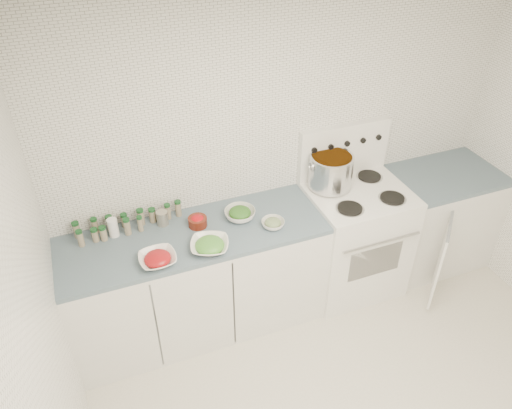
# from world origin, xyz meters

# --- Properties ---
(room_walls) EXTENTS (3.54, 3.04, 2.52)m
(room_walls) POSITION_xyz_m (0.00, 0.00, 1.56)
(room_walls) COLOR white
(room_walls) RESTS_ON ground
(counter_left) EXTENTS (1.85, 0.62, 0.90)m
(counter_left) POSITION_xyz_m (-0.82, 1.19, 0.45)
(counter_left) COLOR white
(counter_left) RESTS_ON ground
(stove) EXTENTS (0.76, 0.70, 1.36)m
(stove) POSITION_xyz_m (0.48, 1.19, 0.50)
(stove) COLOR white
(stove) RESTS_ON ground
(counter_right) EXTENTS (0.89, 0.91, 0.90)m
(counter_right) POSITION_xyz_m (1.30, 1.19, 0.45)
(counter_right) COLOR white
(counter_right) RESTS_ON ground
(stock_pot) EXTENTS (0.35, 0.33, 0.25)m
(stock_pot) POSITION_xyz_m (0.30, 1.33, 1.08)
(stock_pot) COLOR silver
(stock_pot) RESTS_ON stove
(bowl_tomato) EXTENTS (0.24, 0.24, 0.08)m
(bowl_tomato) POSITION_xyz_m (-1.11, 0.99, 0.93)
(bowl_tomato) COLOR white
(bowl_tomato) RESTS_ON counter_left
(bowl_snowpea) EXTENTS (0.32, 0.32, 0.08)m
(bowl_snowpea) POSITION_xyz_m (-0.77, 0.99, 0.94)
(bowl_snowpea) COLOR white
(bowl_snowpea) RESTS_ON counter_left
(bowl_broccoli) EXTENTS (0.24, 0.24, 0.09)m
(bowl_broccoli) POSITION_xyz_m (-0.47, 1.24, 0.94)
(bowl_broccoli) COLOR white
(bowl_broccoli) RESTS_ON counter_left
(bowl_zucchini) EXTENTS (0.17, 0.17, 0.07)m
(bowl_zucchini) POSITION_xyz_m (-0.28, 1.07, 0.93)
(bowl_zucchini) COLOR white
(bowl_zucchini) RESTS_ON counter_left
(bowl_pepper) EXTENTS (0.13, 0.13, 0.08)m
(bowl_pepper) POSITION_xyz_m (-0.77, 1.27, 0.94)
(bowl_pepper) COLOR #551A0E
(bowl_pepper) RESTS_ON counter_left
(salt_canister) EXTENTS (0.07, 0.07, 0.14)m
(salt_canister) POSITION_xyz_m (-1.33, 1.37, 0.97)
(salt_canister) COLOR white
(salt_canister) RESTS_ON counter_left
(tin_can) EXTENTS (0.08, 0.08, 0.11)m
(tin_can) POSITION_xyz_m (-1.00, 1.37, 0.95)
(tin_can) COLOR #9F9586
(tin_can) RESTS_ON counter_left
(spice_cluster) EXTENTS (0.75, 0.15, 0.13)m
(spice_cluster) POSITION_xyz_m (-1.26, 1.41, 0.96)
(spice_cluster) COLOR gray
(spice_cluster) RESTS_ON counter_left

